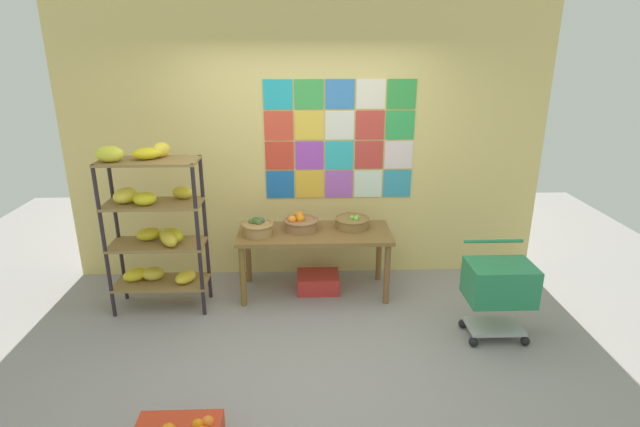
# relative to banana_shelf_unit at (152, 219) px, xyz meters

# --- Properties ---
(ground) EXTENTS (9.08, 9.08, 0.00)m
(ground) POSITION_rel_banana_shelf_unit_xyz_m (1.45, -0.81, -0.91)
(ground) COLOR gray
(back_wall_with_art) EXTENTS (5.04, 0.07, 2.93)m
(back_wall_with_art) POSITION_rel_banana_shelf_unit_xyz_m (1.46, 0.76, 0.55)
(back_wall_with_art) COLOR #E7CA74
(back_wall_with_art) RESTS_ON ground
(banana_shelf_unit) EXTENTS (0.89, 0.46, 1.62)m
(banana_shelf_unit) POSITION_rel_banana_shelf_unit_xyz_m (0.00, 0.00, 0.00)
(banana_shelf_unit) COLOR #2A2027
(banana_shelf_unit) RESTS_ON ground
(display_table) EXTENTS (1.53, 0.64, 0.67)m
(display_table) POSITION_rel_banana_shelf_unit_xyz_m (1.52, 0.24, -0.32)
(display_table) COLOR brown
(display_table) RESTS_ON ground
(fruit_basket_back_left) EXTENTS (0.32, 0.32, 0.17)m
(fruit_basket_back_left) POSITION_rel_banana_shelf_unit_xyz_m (0.96, 0.19, -0.17)
(fruit_basket_back_left) COLOR #A37C48
(fruit_basket_back_left) RESTS_ON display_table
(fruit_basket_right) EXTENTS (0.35, 0.35, 0.17)m
(fruit_basket_right) POSITION_rel_banana_shelf_unit_xyz_m (1.38, 0.31, -0.17)
(fruit_basket_right) COLOR #986C41
(fruit_basket_right) RESTS_ON display_table
(fruit_basket_left) EXTENTS (0.36, 0.36, 0.13)m
(fruit_basket_left) POSITION_rel_banana_shelf_unit_xyz_m (1.91, 0.35, -0.18)
(fruit_basket_left) COLOR olive
(fruit_basket_left) RESTS_ON display_table
(produce_crate_under_table) EXTENTS (0.43, 0.34, 0.18)m
(produce_crate_under_table) POSITION_rel_banana_shelf_unit_xyz_m (1.56, 0.29, -0.83)
(produce_crate_under_table) COLOR red
(produce_crate_under_table) RESTS_ON ground
(shopping_cart) EXTENTS (0.55, 0.44, 0.83)m
(shopping_cart) POSITION_rel_banana_shelf_unit_xyz_m (3.08, -0.65, -0.42)
(shopping_cart) COLOR black
(shopping_cart) RESTS_ON ground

